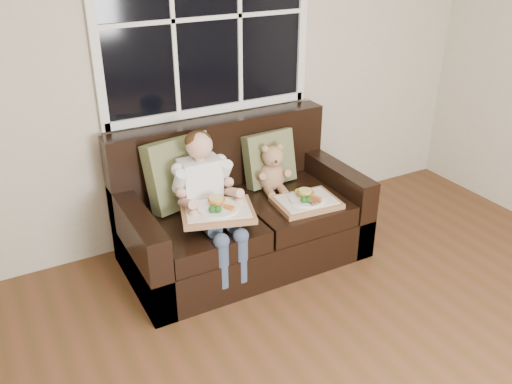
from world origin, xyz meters
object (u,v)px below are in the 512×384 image
tray_left (217,211)px  tray_right (306,201)px  loveseat (240,217)px  teddy_bear (272,171)px  child (207,191)px

tray_left → tray_right: 0.69m
loveseat → tray_left: size_ratio=3.11×
teddy_bear → tray_right: 0.37m
child → tray_left: bearing=-89.8°
teddy_bear → tray_right: size_ratio=0.80×
loveseat → tray_left: bearing=-136.8°
teddy_bear → tray_left: size_ratio=0.68×
loveseat → child: 0.47m
teddy_bear → tray_left: bearing=-139.1°
child → tray_left: size_ratio=1.63×
loveseat → teddy_bear: bearing=8.3°
loveseat → tray_left: 0.49m
tray_right → tray_left: bearing=-176.2°
child → tray_right: 0.72m
tray_left → tray_right: (0.68, -0.01, -0.10)m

